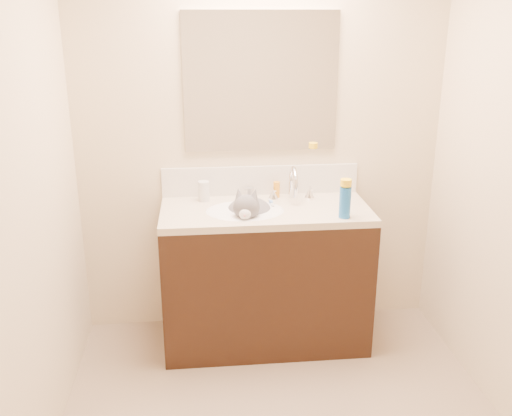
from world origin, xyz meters
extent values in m
cube|color=beige|center=(0.00, 1.25, 1.25)|extent=(2.20, 0.04, 2.50)
cube|color=beige|center=(0.00, -1.25, 1.25)|extent=(2.20, 0.04, 2.50)
cube|color=beige|center=(-1.10, 0.00, 1.25)|extent=(0.04, 2.50, 2.50)
cube|color=black|center=(0.00, 0.97, 0.41)|extent=(1.20, 0.55, 0.82)
cube|color=beige|center=(0.00, 0.97, 0.84)|extent=(1.20, 0.55, 0.04)
ellipsoid|color=white|center=(-0.12, 0.94, 0.79)|extent=(0.45, 0.36, 0.14)
cylinder|color=silver|center=(0.18, 1.16, 0.92)|extent=(0.04, 0.04, 0.11)
torus|color=silver|center=(0.18, 1.09, 0.97)|extent=(0.03, 0.20, 0.20)
cylinder|color=silver|center=(0.18, 1.01, 0.94)|extent=(0.03, 0.03, 0.06)
cone|color=silver|center=(0.07, 1.16, 0.89)|extent=(0.06, 0.06, 0.06)
cone|color=silver|center=(0.29, 1.16, 0.89)|extent=(0.06, 0.06, 0.06)
ellipsoid|color=#565356|center=(-0.09, 1.00, 0.81)|extent=(0.34, 0.37, 0.21)
ellipsoid|color=#565356|center=(-0.12, 0.86, 0.91)|extent=(0.17, 0.16, 0.14)
ellipsoid|color=#565356|center=(-0.11, 0.92, 0.87)|extent=(0.13, 0.13, 0.13)
cone|color=#565356|center=(-0.16, 0.88, 0.98)|extent=(0.08, 0.09, 0.09)
cone|color=#565356|center=(-0.07, 0.86, 0.98)|extent=(0.08, 0.08, 0.09)
ellipsoid|color=silver|center=(-0.13, 0.80, 0.89)|extent=(0.07, 0.06, 0.06)
ellipsoid|color=silver|center=(-0.11, 0.89, 0.81)|extent=(0.12, 0.09, 0.12)
sphere|color=pink|center=(-0.14, 0.77, 0.89)|extent=(0.01, 0.01, 0.01)
cylinder|color=#565356|center=(0.03, 0.96, 0.75)|extent=(0.05, 0.22, 0.04)
cube|color=silver|center=(0.00, 1.24, 0.95)|extent=(1.20, 0.02, 0.18)
cube|color=white|center=(0.00, 1.24, 1.54)|extent=(0.90, 0.02, 0.80)
cylinder|color=silver|center=(-0.35, 1.15, 0.92)|extent=(0.08, 0.08, 0.12)
cylinder|color=orange|center=(-0.35, 1.15, 0.90)|extent=(0.07, 0.07, 0.04)
cylinder|color=#B7B7BC|center=(-0.07, 1.18, 0.89)|extent=(0.06, 0.06, 0.06)
cylinder|color=orange|center=(0.09, 1.17, 0.91)|extent=(0.05, 0.05, 0.10)
cube|color=silver|center=(0.04, 1.05, 0.86)|extent=(0.02, 0.13, 0.01)
cube|color=#6998E0|center=(0.04, 1.05, 0.87)|extent=(0.02, 0.03, 0.02)
cylinder|color=blue|center=(0.41, 0.78, 0.95)|extent=(0.07, 0.07, 0.17)
cylinder|color=yellow|center=(0.41, 0.78, 1.06)|extent=(0.07, 0.07, 0.04)
camera|label=1|loc=(-0.37, -2.10, 1.93)|focal=40.00mm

